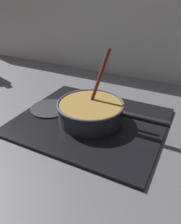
# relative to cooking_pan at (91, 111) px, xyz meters

# --- Properties ---
(ground) EXTENTS (2.40, 1.60, 0.04)m
(ground) POSITION_rel_cooking_pan_xyz_m (-0.08, -0.23, -0.07)
(ground) COLOR #4C4C51
(backsplash_wall) EXTENTS (2.40, 0.02, 0.55)m
(backsplash_wall) POSITION_rel_cooking_pan_xyz_m (-0.08, 0.56, 0.22)
(backsplash_wall) COLOR silver
(backsplash_wall) RESTS_ON ground
(hob_plate) EXTENTS (0.56, 0.48, 0.01)m
(hob_plate) POSITION_rel_cooking_pan_xyz_m (-0.00, -0.00, -0.05)
(hob_plate) COLOR black
(hob_plate) RESTS_ON ground
(burner_ring) EXTENTS (0.17, 0.17, 0.01)m
(burner_ring) POSITION_rel_cooking_pan_xyz_m (-0.00, -0.00, -0.04)
(burner_ring) COLOR #592D0C
(burner_ring) RESTS_ON hob_plate
(spare_burner) EXTENTS (0.17, 0.17, 0.01)m
(spare_burner) POSITION_rel_cooking_pan_xyz_m (-0.20, -0.00, -0.04)
(spare_burner) COLOR #262628
(spare_burner) RESTS_ON hob_plate
(cooking_pan) EXTENTS (0.43, 0.26, 0.27)m
(cooking_pan) POSITION_rel_cooking_pan_xyz_m (0.00, 0.00, 0.00)
(cooking_pan) COLOR #38383D
(cooking_pan) RESTS_ON hob_plate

